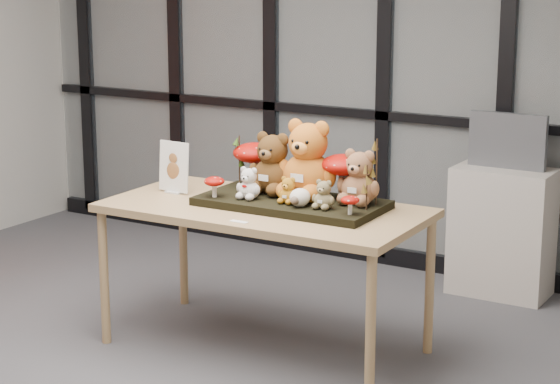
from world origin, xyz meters
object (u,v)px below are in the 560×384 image
Objects in this scene: bear_beige_small at (324,193)px; monitor at (508,141)px; mushroom_back_right at (344,175)px; sign_holder at (174,169)px; cabinet at (502,232)px; display_table at (265,218)px; bear_white_bow at (249,181)px; diorama_tray at (291,203)px; plush_cream_hedgehog at (300,197)px; mushroom_front_right at (350,204)px; mushroom_back_left at (255,162)px; bear_pooh_yellow at (308,155)px; mushroom_front_left at (214,186)px; bear_small_yellow at (288,189)px; bear_tan_back at (359,174)px; bear_brown_medium at (273,160)px.

monitor is (0.43, 1.60, 0.06)m from bear_beige_small.
mushroom_back_right reaches higher than sign_holder.
monitor reaches higher than cabinet.
monitor is (0.81, 1.57, 0.25)m from display_table.
bear_beige_small is (0.45, 0.01, -0.01)m from bear_white_bow.
diorama_tray is 1.20× the size of cabinet.
mushroom_front_right is at bearing -3.89° from plush_cream_hedgehog.
diorama_tray is 1.66m from monitor.
mushroom_back_right is (0.58, -0.03, -0.00)m from mushroom_back_left.
bear_pooh_yellow is 0.41m from mushroom_back_left.
diorama_tray is 0.42m from mushroom_front_left.
display_table is 6.36× the size of mushroom_back_left.
bear_small_yellow is 1.72m from monitor.
mushroom_front_right is at bearing -56.66° from mushroom_back_right.
display_table is at bearing -140.49° from bear_pooh_yellow.
diorama_tray reaches higher than cabinet.
mushroom_front_left is (-0.18, -0.07, -0.03)m from bear_white_bow.
bear_tan_back reaches higher than mushroom_front_left.
monitor reaches higher than sign_holder.
bear_beige_small is 0.18m from mushroom_front_right.
bear_beige_small is (0.25, -0.10, 0.10)m from diorama_tray.
monitor is (0.63, 1.42, -0.09)m from bear_pooh_yellow.
mushroom_back_left is (-0.46, 0.29, 0.08)m from plush_cream_hedgehog.
mushroom_back_right reaches higher than diorama_tray.
diorama_tray is 2.02× the size of monitor.
mushroom_back_left is (-0.69, 0.07, -0.02)m from bear_tan_back.
sign_holder is at bearing 178.10° from display_table.
mushroom_back_right is 1.44m from monitor.
bear_pooh_yellow is at bearing 82.30° from bear_small_yellow.
bear_pooh_yellow is 4.35× the size of plush_cream_hedgehog.
display_table is at bearing -151.58° from mushroom_back_right.
bear_tan_back is at bearing 0.45° from bear_pooh_yellow.
bear_beige_small is 0.64m from mushroom_back_left.
display_table is at bearing -48.26° from mushroom_back_left.
cabinet is at bearing 57.46° from mushroom_front_left.
mushroom_front_left is at bearing -97.31° from mushroom_back_left.
mushroom_back_left is 1.68m from monitor.
sign_holder is (-0.40, -0.22, -0.04)m from mushroom_back_left.
bear_brown_medium is 1.76m from cabinet.
diorama_tray is at bearing 157.78° from bear_beige_small.
mushroom_back_right is 0.33m from mushroom_front_right.
sign_holder is at bearing 176.62° from bear_small_yellow.
bear_tan_back reaches higher than bear_small_yellow.
mushroom_back_left reaches higher than bear_beige_small.
bear_beige_small is 1.35× the size of mushroom_front_left.
diorama_tray is at bearing -26.36° from mushroom_back_left.
bear_tan_back is 1.16× the size of mushroom_back_left.
sign_holder reaches higher than display_table.
bear_tan_back is at bearing 105.62° from mushroom_front_right.
monitor is (0.68, 1.50, 0.17)m from diorama_tray.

